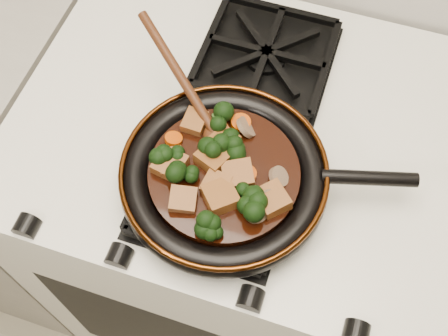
% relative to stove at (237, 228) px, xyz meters
% --- Properties ---
extents(stove, '(0.76, 0.60, 0.90)m').
position_rel_stove_xyz_m(stove, '(0.00, 0.00, 0.00)').
color(stove, white).
rests_on(stove, ground).
extents(burner_grate_front, '(0.23, 0.23, 0.03)m').
position_rel_stove_xyz_m(burner_grate_front, '(0.00, -0.14, 0.46)').
color(burner_grate_front, black).
rests_on(burner_grate_front, stove).
extents(burner_grate_back, '(0.23, 0.23, 0.03)m').
position_rel_stove_xyz_m(burner_grate_back, '(0.00, 0.14, 0.46)').
color(burner_grate_back, black).
rests_on(burner_grate_back, stove).
extents(skillet, '(0.43, 0.31, 0.05)m').
position_rel_stove_xyz_m(skillet, '(0.01, -0.13, 0.49)').
color(skillet, black).
rests_on(skillet, burner_grate_front).
extents(braising_sauce, '(0.22, 0.22, 0.02)m').
position_rel_stove_xyz_m(braising_sauce, '(0.01, -0.13, 0.50)').
color(braising_sauce, black).
rests_on(braising_sauce, skillet).
extents(tofu_cube_0, '(0.06, 0.06, 0.03)m').
position_rel_stove_xyz_m(tofu_cube_0, '(-0.01, -0.11, 0.52)').
color(tofu_cube_0, brown).
rests_on(tofu_cube_0, braising_sauce).
extents(tofu_cube_1, '(0.06, 0.06, 0.03)m').
position_rel_stove_xyz_m(tofu_cube_1, '(0.03, -0.13, 0.52)').
color(tofu_cube_1, brown).
rests_on(tofu_cube_1, braising_sauce).
extents(tofu_cube_2, '(0.04, 0.04, 0.03)m').
position_rel_stove_xyz_m(tofu_cube_2, '(0.01, -0.15, 0.52)').
color(tofu_cube_2, brown).
rests_on(tofu_cube_2, braising_sauce).
extents(tofu_cube_3, '(0.05, 0.05, 0.03)m').
position_rel_stove_xyz_m(tofu_cube_3, '(-0.03, -0.19, 0.52)').
color(tofu_cube_3, brown).
rests_on(tofu_cube_3, braising_sauce).
extents(tofu_cube_4, '(0.05, 0.05, 0.03)m').
position_rel_stove_xyz_m(tofu_cube_4, '(-0.07, -0.14, 0.52)').
color(tofu_cube_4, brown).
rests_on(tofu_cube_4, braising_sauce).
extents(tofu_cube_5, '(0.05, 0.05, 0.03)m').
position_rel_stove_xyz_m(tofu_cube_5, '(-0.00, -0.08, 0.52)').
color(tofu_cube_5, brown).
rests_on(tofu_cube_5, braising_sauce).
extents(tofu_cube_6, '(0.05, 0.05, 0.03)m').
position_rel_stove_xyz_m(tofu_cube_6, '(-0.07, -0.14, 0.52)').
color(tofu_cube_6, brown).
rests_on(tofu_cube_6, braising_sauce).
extents(tofu_cube_7, '(0.06, 0.06, 0.03)m').
position_rel_stove_xyz_m(tofu_cube_7, '(0.02, -0.17, 0.52)').
color(tofu_cube_7, brown).
rests_on(tofu_cube_7, braising_sauce).
extents(tofu_cube_8, '(0.03, 0.04, 0.02)m').
position_rel_stove_xyz_m(tofu_cube_8, '(-0.06, -0.06, 0.52)').
color(tofu_cube_8, brown).
rests_on(tofu_cube_8, braising_sauce).
extents(tofu_cube_9, '(0.06, 0.06, 0.03)m').
position_rel_stove_xyz_m(tofu_cube_9, '(0.09, -0.15, 0.52)').
color(tofu_cube_9, brown).
rests_on(tofu_cube_9, braising_sauce).
extents(broccoli_floret_0, '(0.09, 0.09, 0.07)m').
position_rel_stove_xyz_m(broccoli_floret_0, '(0.06, -0.18, 0.52)').
color(broccoli_floret_0, black).
rests_on(broccoli_floret_0, braising_sauce).
extents(broccoli_floret_1, '(0.09, 0.09, 0.07)m').
position_rel_stove_xyz_m(broccoli_floret_1, '(-0.04, -0.15, 0.52)').
color(broccoli_floret_1, black).
rests_on(broccoli_floret_1, braising_sauce).
extents(broccoli_floret_2, '(0.07, 0.06, 0.07)m').
position_rel_stove_xyz_m(broccoli_floret_2, '(-0.01, -0.10, 0.52)').
color(broccoli_floret_2, black).
rests_on(broccoli_floret_2, braising_sauce).
extents(broccoli_floret_3, '(0.07, 0.07, 0.06)m').
position_rel_stove_xyz_m(broccoli_floret_3, '(0.06, -0.16, 0.52)').
color(broccoli_floret_3, black).
rests_on(broccoli_floret_3, braising_sauce).
extents(broccoli_floret_4, '(0.08, 0.09, 0.07)m').
position_rel_stove_xyz_m(broccoli_floret_4, '(-0.03, -0.05, 0.52)').
color(broccoli_floret_4, black).
rests_on(broccoli_floret_4, braising_sauce).
extents(broccoli_floret_5, '(0.08, 0.08, 0.05)m').
position_rel_stove_xyz_m(broccoli_floret_5, '(0.01, -0.09, 0.52)').
color(broccoli_floret_5, black).
rests_on(broccoli_floret_5, braising_sauce).
extents(broccoli_floret_6, '(0.09, 0.09, 0.07)m').
position_rel_stove_xyz_m(broccoli_floret_6, '(-0.07, -0.14, 0.52)').
color(broccoli_floret_6, black).
rests_on(broccoli_floret_6, braising_sauce).
extents(broccoli_floret_7, '(0.07, 0.07, 0.05)m').
position_rel_stove_xyz_m(broccoli_floret_7, '(0.03, -0.22, 0.52)').
color(broccoli_floret_7, black).
rests_on(broccoli_floret_7, braising_sauce).
extents(carrot_coin_0, '(0.03, 0.03, 0.01)m').
position_rel_stove_xyz_m(carrot_coin_0, '(-0.08, -0.10, 0.51)').
color(carrot_coin_0, '#BE4305').
rests_on(carrot_coin_0, braising_sauce).
extents(carrot_coin_1, '(0.03, 0.03, 0.01)m').
position_rel_stove_xyz_m(carrot_coin_1, '(0.01, -0.04, 0.51)').
color(carrot_coin_1, '#BE4305').
rests_on(carrot_coin_1, braising_sauce).
extents(carrot_coin_2, '(0.03, 0.03, 0.02)m').
position_rel_stove_xyz_m(carrot_coin_2, '(-0.02, -0.06, 0.51)').
color(carrot_coin_2, '#BE4305').
rests_on(carrot_coin_2, braising_sauce).
extents(carrot_coin_3, '(0.03, 0.03, 0.01)m').
position_rel_stove_xyz_m(carrot_coin_3, '(0.04, -0.12, 0.51)').
color(carrot_coin_3, '#BE4305').
rests_on(carrot_coin_3, braising_sauce).
extents(mushroom_slice_0, '(0.05, 0.05, 0.03)m').
position_rel_stove_xyz_m(mushroom_slice_0, '(0.02, -0.05, 0.52)').
color(mushroom_slice_0, '#7C6148').
rests_on(mushroom_slice_0, braising_sauce).
extents(mushroom_slice_1, '(0.03, 0.04, 0.03)m').
position_rel_stove_xyz_m(mushroom_slice_1, '(0.09, -0.11, 0.52)').
color(mushroom_slice_1, '#7C6148').
rests_on(mushroom_slice_1, braising_sauce).
extents(mushroom_slice_2, '(0.04, 0.04, 0.03)m').
position_rel_stove_xyz_m(mushroom_slice_2, '(0.09, -0.15, 0.52)').
color(mushroom_slice_2, '#7C6148').
rests_on(mushroom_slice_2, braising_sauce).
extents(mushroom_slice_3, '(0.04, 0.04, 0.02)m').
position_rel_stove_xyz_m(mushroom_slice_3, '(0.07, -0.18, 0.52)').
color(mushroom_slice_3, '#7C6148').
rests_on(mushroom_slice_3, braising_sauce).
extents(wooden_spoon, '(0.13, 0.11, 0.23)m').
position_rel_stove_xyz_m(wooden_spoon, '(-0.06, -0.04, 0.53)').
color(wooden_spoon, '#46210F').
rests_on(wooden_spoon, braising_sauce).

